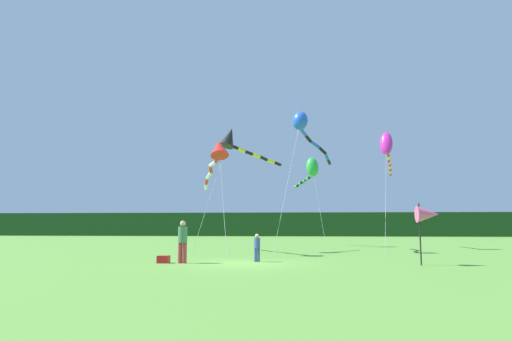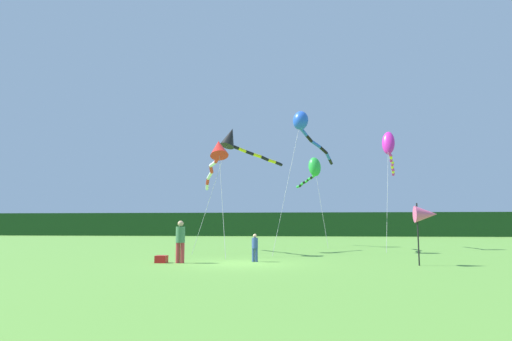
{
  "view_description": "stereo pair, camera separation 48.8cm",
  "coord_description": "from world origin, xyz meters",
  "px_view_note": "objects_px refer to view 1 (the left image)",
  "views": [
    {
      "loc": [
        2.29,
        -19.29,
        1.68
      ],
      "look_at": [
        0.0,
        6.0,
        4.76
      ],
      "focal_mm": 31.16,
      "sensor_mm": 36.0,
      "label": 1
    },
    {
      "loc": [
        2.78,
        -19.24,
        1.68
      ],
      "look_at": [
        0.0,
        6.0,
        4.76
      ],
      "focal_mm": 31.16,
      "sensor_mm": 36.0,
      "label": 2
    }
  ],
  "objects_px": {
    "banner_flag_pole": "(428,215)",
    "kite_blue": "(303,126)",
    "kite_black": "(233,140)",
    "person_child": "(257,246)",
    "kite_green": "(312,168)",
    "kite_red": "(217,153)",
    "person_adult": "(183,239)",
    "cooler_box": "(164,259)",
    "kite_magenta": "(387,147)"
  },
  "relations": [
    {
      "from": "kite_green",
      "to": "kite_blue",
      "type": "xyz_separation_m",
      "value": [
        -0.72,
        -6.87,
        1.83
      ]
    },
    {
      "from": "person_child",
      "to": "kite_blue",
      "type": "height_order",
      "value": "kite_blue"
    },
    {
      "from": "kite_red",
      "to": "person_adult",
      "type": "bearing_deg",
      "value": -95.91
    },
    {
      "from": "person_child",
      "to": "kite_red",
      "type": "xyz_separation_m",
      "value": [
        -2.63,
        4.29,
        4.99
      ]
    },
    {
      "from": "kite_blue",
      "to": "banner_flag_pole",
      "type": "bearing_deg",
      "value": -58.33
    },
    {
      "from": "person_child",
      "to": "cooler_box",
      "type": "height_order",
      "value": "person_child"
    },
    {
      "from": "cooler_box",
      "to": "kite_black",
      "type": "height_order",
      "value": "kite_black"
    },
    {
      "from": "kite_black",
      "to": "kite_magenta",
      "type": "xyz_separation_m",
      "value": [
        10.2,
        4.34,
        0.17
      ]
    },
    {
      "from": "cooler_box",
      "to": "person_adult",
      "type": "bearing_deg",
      "value": -0.43
    },
    {
      "from": "person_adult",
      "to": "kite_magenta",
      "type": "relative_size",
      "value": 0.22
    },
    {
      "from": "person_adult",
      "to": "kite_red",
      "type": "xyz_separation_m",
      "value": [
        0.55,
        5.29,
        4.66
      ]
    },
    {
      "from": "banner_flag_pole",
      "to": "kite_blue",
      "type": "relative_size",
      "value": 0.29
    },
    {
      "from": "person_adult",
      "to": "banner_flag_pole",
      "type": "distance_m",
      "value": 10.47
    },
    {
      "from": "cooler_box",
      "to": "kite_green",
      "type": "distance_m",
      "value": 17.4
    },
    {
      "from": "kite_red",
      "to": "person_child",
      "type": "bearing_deg",
      "value": -58.53
    },
    {
      "from": "banner_flag_pole",
      "to": "person_child",
      "type": "bearing_deg",
      "value": 171.51
    },
    {
      "from": "cooler_box",
      "to": "banner_flag_pole",
      "type": "relative_size",
      "value": 0.19
    },
    {
      "from": "banner_flag_pole",
      "to": "kite_green",
      "type": "height_order",
      "value": "kite_green"
    },
    {
      "from": "banner_flag_pole",
      "to": "kite_magenta",
      "type": "relative_size",
      "value": 0.31
    },
    {
      "from": "kite_green",
      "to": "kite_red",
      "type": "height_order",
      "value": "kite_green"
    },
    {
      "from": "person_adult",
      "to": "person_child",
      "type": "distance_m",
      "value": 3.35
    },
    {
      "from": "person_child",
      "to": "banner_flag_pole",
      "type": "distance_m",
      "value": 7.45
    },
    {
      "from": "kite_blue",
      "to": "kite_red",
      "type": "distance_m",
      "value": 5.96
    },
    {
      "from": "person_child",
      "to": "kite_magenta",
      "type": "distance_m",
      "value": 15.12
    },
    {
      "from": "kite_magenta",
      "to": "kite_green",
      "type": "distance_m",
      "value": 5.96
    },
    {
      "from": "person_child",
      "to": "cooler_box",
      "type": "relative_size",
      "value": 2.54
    },
    {
      "from": "cooler_box",
      "to": "kite_green",
      "type": "relative_size",
      "value": 0.07
    },
    {
      "from": "cooler_box",
      "to": "kite_red",
      "type": "relative_size",
      "value": 0.06
    },
    {
      "from": "cooler_box",
      "to": "kite_blue",
      "type": "bearing_deg",
      "value": 51.76
    },
    {
      "from": "kite_magenta",
      "to": "kite_blue",
      "type": "xyz_separation_m",
      "value": [
        -5.86,
        -4.07,
        0.72
      ]
    },
    {
      "from": "kite_blue",
      "to": "person_child",
      "type": "bearing_deg",
      "value": -108.03
    },
    {
      "from": "banner_flag_pole",
      "to": "kite_green",
      "type": "distance_m",
      "value": 16.0
    },
    {
      "from": "kite_green",
      "to": "kite_magenta",
      "type": "bearing_deg",
      "value": -28.65
    },
    {
      "from": "cooler_box",
      "to": "kite_black",
      "type": "bearing_deg",
      "value": 75.83
    },
    {
      "from": "banner_flag_pole",
      "to": "kite_magenta",
      "type": "xyz_separation_m",
      "value": [
        0.89,
        12.12,
        4.98
      ]
    },
    {
      "from": "kite_black",
      "to": "person_child",
      "type": "bearing_deg",
      "value": -72.83
    },
    {
      "from": "person_adult",
      "to": "cooler_box",
      "type": "height_order",
      "value": "person_adult"
    },
    {
      "from": "person_child",
      "to": "person_adult",
      "type": "bearing_deg",
      "value": -162.49
    },
    {
      "from": "person_child",
      "to": "kite_black",
      "type": "distance_m",
      "value": 9.35
    },
    {
      "from": "kite_black",
      "to": "kite_blue",
      "type": "height_order",
      "value": "kite_blue"
    },
    {
      "from": "banner_flag_pole",
      "to": "kite_black",
      "type": "bearing_deg",
      "value": 140.12
    },
    {
      "from": "kite_green",
      "to": "person_adult",
      "type": "bearing_deg",
      "value": -112.56
    },
    {
      "from": "kite_red",
      "to": "kite_green",
      "type": "bearing_deg",
      "value": 59.54
    },
    {
      "from": "cooler_box",
      "to": "kite_magenta",
      "type": "bearing_deg",
      "value": 44.74
    },
    {
      "from": "kite_black",
      "to": "kite_blue",
      "type": "relative_size",
      "value": 0.89
    },
    {
      "from": "banner_flag_pole",
      "to": "kite_magenta",
      "type": "bearing_deg",
      "value": 85.78
    },
    {
      "from": "person_adult",
      "to": "person_child",
      "type": "relative_size",
      "value": 1.47
    },
    {
      "from": "person_adult",
      "to": "kite_red",
      "type": "distance_m",
      "value": 7.08
    },
    {
      "from": "kite_blue",
      "to": "kite_red",
      "type": "bearing_deg",
      "value": -151.28
    },
    {
      "from": "cooler_box",
      "to": "kite_blue",
      "type": "relative_size",
      "value": 0.06
    }
  ]
}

